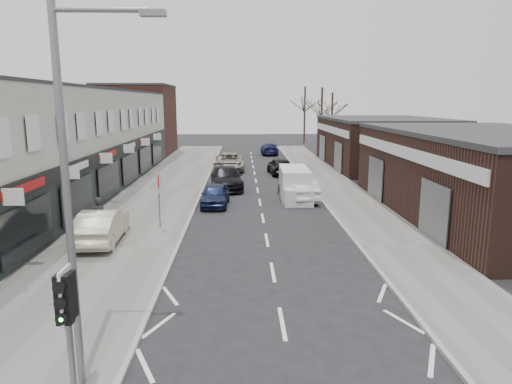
{
  "coord_description": "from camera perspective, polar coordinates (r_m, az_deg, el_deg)",
  "views": [
    {
      "loc": [
        -1.13,
        -10.01,
        6.22
      ],
      "look_at": [
        -0.55,
        8.22,
        2.6
      ],
      "focal_mm": 32.0,
      "sensor_mm": 36.0,
      "label": 1
    }
  ],
  "objects": [
    {
      "name": "warning_sign",
      "position": [
        22.73,
        -11.99,
        0.79
      ],
      "size": [
        0.12,
        0.8,
        2.7
      ],
      "color": "slate",
      "rests_on": "pavement_left"
    },
    {
      "name": "pedestrian",
      "position": [
        22.01,
        -19.06,
        -2.98
      ],
      "size": [
        0.75,
        0.56,
        1.87
      ],
      "primitive_type": "imported",
      "rotation": [
        0.0,
        0.0,
        3.33
      ],
      "color": "black",
      "rests_on": "pavement_left"
    },
    {
      "name": "right_unit_far",
      "position": [
        46.24,
        15.41,
        5.89
      ],
      "size": [
        10.0,
        16.0,
        4.5
      ],
      "primitive_type": "cube",
      "color": "#331E17",
      "rests_on": "ground"
    },
    {
      "name": "parked_car_right_b",
      "position": [
        39.65,
        3.02,
        3.28
      ],
      "size": [
        2.22,
        4.61,
        1.52
      ],
      "primitive_type": "imported",
      "rotation": [
        0.0,
        0.0,
        3.24
      ],
      "color": "black",
      "rests_on": "ground"
    },
    {
      "name": "tree_far_b",
      "position": [
        65.54,
        9.34,
        5.62
      ],
      "size": [
        3.6,
        3.6,
        7.5
      ],
      "primitive_type": null,
      "color": "#382D26",
      "rests_on": "ground"
    },
    {
      "name": "parked_car_right_c",
      "position": [
        54.88,
        1.68,
        5.44
      ],
      "size": [
        2.02,
        4.84,
        1.4
      ],
      "primitive_type": "imported",
      "rotation": [
        0.0,
        0.0,
        3.15
      ],
      "color": "#13143E",
      "rests_on": "ground"
    },
    {
      "name": "street_lamp",
      "position": [
        9.94,
        -21.74,
        1.17
      ],
      "size": [
        2.23,
        0.22,
        8.0
      ],
      "color": "slate",
      "rests_on": "pavement_left"
    },
    {
      "name": "parked_car_left_a",
      "position": [
        27.76,
        -5.12,
        -0.37
      ],
      "size": [
        1.73,
        3.96,
        1.33
      ],
      "primitive_type": "imported",
      "rotation": [
        0.0,
        0.0,
        -0.04
      ],
      "color": "#131C3E",
      "rests_on": "ground"
    },
    {
      "name": "sedan_on_pavement",
      "position": [
        21.24,
        -18.7,
        -4.0
      ],
      "size": [
        1.8,
        4.58,
        1.48
      ],
      "primitive_type": "imported",
      "rotation": [
        0.0,
        0.0,
        3.19
      ],
      "color": "#BAB695",
      "rests_on": "pavement_left"
    },
    {
      "name": "parked_car_right_a",
      "position": [
        29.31,
        5.77,
        0.33
      ],
      "size": [
        1.82,
        4.42,
        1.42
      ],
      "primitive_type": "imported",
      "rotation": [
        0.0,
        0.0,
        3.21
      ],
      "color": "silver",
      "rests_on": "ground"
    },
    {
      "name": "shop_terrace_left",
      "position": [
        32.11,
        -24.59,
        5.44
      ],
      "size": [
        8.0,
        41.0,
        7.1
      ],
      "primitive_type": "cube",
      "color": "#BAB5A9",
      "rests_on": "ground"
    },
    {
      "name": "tree_far_a",
      "position": [
        59.21,
        8.07,
        5.07
      ],
      "size": [
        3.6,
        3.6,
        8.0
      ],
      "primitive_type": null,
      "color": "#382D26",
      "rests_on": "ground"
    },
    {
      "name": "parked_car_left_c",
      "position": [
        42.14,
        -3.35,
        3.79
      ],
      "size": [
        2.8,
        5.75,
        1.58
      ],
      "primitive_type": "imported",
      "rotation": [
        0.0,
        0.0,
        0.03
      ],
      "color": "#9E937F",
      "rests_on": "ground"
    },
    {
      "name": "tree_far_c",
      "position": [
        70.94,
        6.02,
        6.12
      ],
      "size": [
        3.6,
        3.6,
        8.5
      ],
      "primitive_type": null,
      "color": "#382D26",
      "rests_on": "ground"
    },
    {
      "name": "parked_car_left_b",
      "position": [
        33.17,
        -3.7,
        1.77
      ],
      "size": [
        2.64,
        5.6,
        1.58
      ],
      "primitive_type": "imported",
      "rotation": [
        0.0,
        0.0,
        0.08
      ],
      "color": "black",
      "rests_on": "ground"
    },
    {
      "name": "ground",
      "position": [
        11.84,
        4.22,
        -20.5
      ],
      "size": [
        160.0,
        160.0,
        0.0
      ],
      "primitive_type": "plane",
      "color": "black",
      "rests_on": "ground"
    },
    {
      "name": "white_van",
      "position": [
        29.8,
        4.84,
        0.96
      ],
      "size": [
        1.9,
        5.12,
        1.98
      ],
      "rotation": [
        0.0,
        0.0,
        -0.03
      ],
      "color": "silver",
      "rests_on": "ground"
    },
    {
      "name": "pavement_right",
      "position": [
        33.31,
        10.13,
        0.39
      ],
      "size": [
        3.5,
        64.0,
        0.12
      ],
      "primitive_type": "cube",
      "color": "slate",
      "rests_on": "ground"
    },
    {
      "name": "pavement_left",
      "position": [
        33.08,
        -11.57,
        0.25
      ],
      "size": [
        5.5,
        64.0,
        0.12
      ],
      "primitive_type": "cube",
      "color": "slate",
      "rests_on": "ground"
    },
    {
      "name": "right_unit_near",
      "position": [
        27.89,
        27.48,
        1.77
      ],
      "size": [
        10.0,
        18.0,
        4.5
      ],
      "primitive_type": "cube",
      "color": "#331E17",
      "rests_on": "ground"
    },
    {
      "name": "traffic_light",
      "position": [
        9.43,
        -22.55,
        -13.45
      ],
      "size": [
        0.28,
        0.6,
        3.1
      ],
      "color": "slate",
      "rests_on": "pavement_left"
    },
    {
      "name": "brick_block_far",
      "position": [
        56.43,
        -14.65,
        8.6
      ],
      "size": [
        8.0,
        10.0,
        8.0
      ],
      "primitive_type": "cube",
      "color": "#4D2921",
      "rests_on": "ground"
    }
  ]
}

